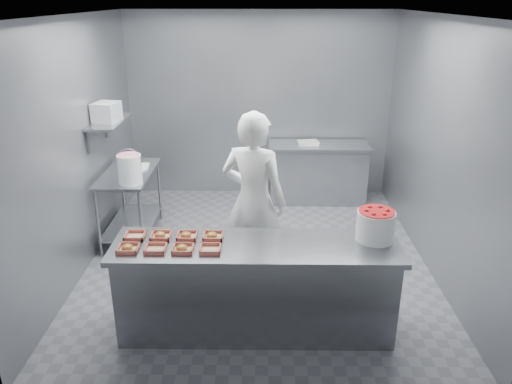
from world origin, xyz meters
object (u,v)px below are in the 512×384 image
prep_table (130,195)px  tray_5 (161,235)px  tray_1 (156,248)px  tray_7 (213,236)px  worker (254,201)px  strawberry_tub (376,224)px  tray_3 (210,249)px  back_counter (318,172)px  tray_4 (135,236)px  appliance (107,112)px  tray_2 (183,248)px  glaze_bucket (130,168)px  tray_6 (187,236)px  tray_0 (128,248)px  service_counter (256,287)px

prep_table → tray_5: bearing=-67.2°
tray_1 → tray_7: 0.54m
tray_5 → worker: 1.11m
prep_table → strawberry_tub: 3.32m
tray_3 → tray_7: tray_7 is taller
back_counter → tray_5: 3.63m
tray_4 → tray_5: 0.24m
tray_5 → appliance: (-0.94, 1.77, 0.76)m
back_counter → tray_2: tray_2 is taller
glaze_bucket → appliance: appliance is taller
appliance → tray_6: bearing=-45.3°
tray_1 → glaze_bucket: 1.80m
tray_5 → tray_2: bearing=-46.0°
back_counter → tray_7: bearing=-112.6°
appliance → tray_4: bearing=-57.3°
tray_0 → appliance: bearing=109.1°
prep_table → appliance: (-0.17, -0.05, 1.09)m
tray_4 → worker: (1.08, 0.72, 0.05)m
tray_0 → tray_2: same height
back_counter → tray_4: tray_4 is taller
tray_1 → tray_4: 0.35m
service_counter → tray_7: (-0.40, 0.12, 0.47)m
tray_5 → glaze_bucket: bearing=113.8°
appliance → tray_2: bearing=-48.6°
worker → appliance: size_ratio=6.34×
worker → tray_4: bearing=54.2°
tray_0 → tray_4: bearing=89.3°
back_counter → tray_1: tray_1 is taller
strawberry_tub → appliance: 3.46m
tray_0 → tray_3: bearing=0.0°
tray_2 → strawberry_tub: (1.72, 0.24, 0.13)m
glaze_bucket → back_counter: bearing=35.2°
tray_5 → tray_1: bearing=-89.3°
prep_table → tray_5: tray_5 is taller
prep_table → appliance: 1.10m
tray_7 → glaze_bucket: bearing=127.9°
tray_2 → strawberry_tub: 1.74m
tray_0 → appliance: 2.27m
worker → strawberry_tub: worker is taller
tray_4 → appliance: appliance is taller
tray_1 → tray_0: bearing=-180.0°
service_counter → tray_6: bearing=169.0°
tray_6 → appliance: size_ratio=0.61×
prep_table → tray_5: (0.77, -1.83, 0.33)m
prep_table → tray_6: (1.01, -1.83, 0.33)m
tray_1 → tray_2: (0.24, -0.00, 0.00)m
tray_3 → service_counter: bearing=17.3°
tray_2 → tray_4: (-0.48, 0.25, -0.00)m
back_counter → tray_6: bearing=-116.2°
appliance → back_counter: bearing=37.6°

